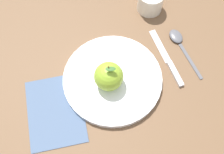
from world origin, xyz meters
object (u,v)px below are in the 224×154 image
Objects in this scene: knife at (169,62)px; linen_napkin at (55,111)px; spoon at (179,41)px; cup at (151,0)px; apple at (107,76)px; dinner_plate at (112,79)px.

knife is 0.33m from linen_napkin.
cup is at bearing 158.25° from spoon.
cup is 0.48× the size of spoon.
cup is (-0.05, 0.28, -0.02)m from apple.
linen_napkin is (-0.16, -0.29, -0.00)m from knife.
spoon is (0.09, 0.22, -0.05)m from apple.
apple reaches higher than dinner_plate.
dinner_plate reaches higher than knife.
spoon is (0.08, 0.21, -0.01)m from dinner_plate.
dinner_plate is at bearing -125.52° from knife.
apple reaches higher than knife.
dinner_plate is 1.67× the size of spoon.
spoon is (-0.01, 0.07, 0.00)m from knife.
apple is 0.28m from cup.
apple is 0.16m from linen_napkin.
linen_napkin is at bearing -114.91° from apple.
dinner_plate is 0.17m from linen_napkin.
apple is at bearing -96.86° from dinner_plate.
apple is at bearing -122.95° from knife.
apple is 0.58× the size of spoon.
knife is 1.07× the size of spoon.
spoon reaches higher than linen_napkin.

